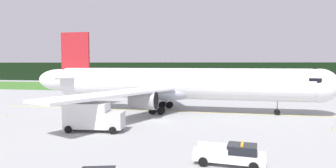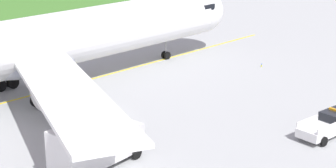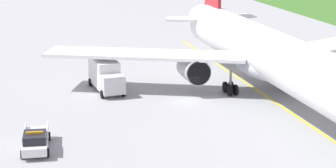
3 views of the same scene
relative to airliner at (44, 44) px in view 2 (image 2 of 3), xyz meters
The scene contains 6 objects.
ground 9.87m from the airliner, 95.86° to the right, with size 320.00×320.00×0.00m, color #9A9D9D.
taxiway_centerline_main 4.73m from the airliner, ahead, with size 67.67×0.30×0.01m, color yellow.
airliner is the anchor object (origin of this frame).
ops_pickup_truck 27.21m from the airliner, 70.40° to the right, with size 5.95×2.76×1.94m.
catering_truck 18.46m from the airliner, 114.44° to the right, with size 7.36×3.25×3.67m.
taxiway_edge_light_east 24.26m from the airliner, 25.62° to the right, with size 0.12×0.12×0.40m.
Camera 2 is at (-29.03, -36.23, 17.60)m, focal length 60.66 mm.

